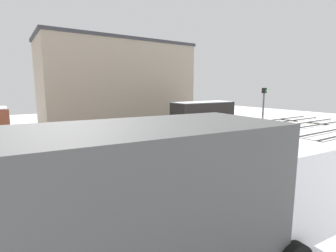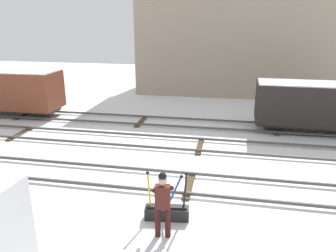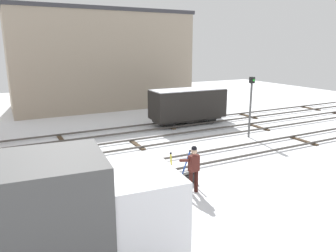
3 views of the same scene
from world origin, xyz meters
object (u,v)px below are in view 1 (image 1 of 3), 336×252
at_px(rail_worker, 258,154).
at_px(signal_post, 263,108).
at_px(delivery_truck, 184,196).
at_px(switch_lever_frame, 241,168).
at_px(freight_car_far_end, 203,115).

relative_size(rail_worker, signal_post, 0.51).
xyz_separation_m(rail_worker, delivery_truck, (-5.68, -2.66, 0.67)).
bearing_deg(rail_worker, delivery_truck, -161.92).
bearing_deg(delivery_truck, rail_worker, 29.97).
bearing_deg(signal_post, rail_worker, -144.86).
distance_m(rail_worker, signal_post, 8.59).
bearing_deg(switch_lever_frame, delivery_truck, -155.71).
relative_size(signal_post, freight_car_far_end, 0.69).
bearing_deg(rail_worker, freight_car_far_end, 53.39).
bearing_deg(delivery_truck, signal_post, 35.78).
xyz_separation_m(switch_lever_frame, freight_car_far_end, (5.44, 8.72, 1.17)).
relative_size(switch_lever_frame, signal_post, 0.40).
xyz_separation_m(delivery_truck, signal_post, (12.64, 7.55, 0.52)).
bearing_deg(delivery_truck, freight_car_far_end, 52.54).
distance_m(signal_post, freight_car_far_end, 4.91).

